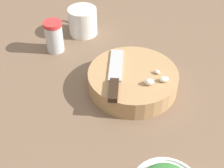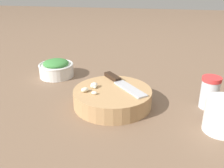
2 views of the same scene
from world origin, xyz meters
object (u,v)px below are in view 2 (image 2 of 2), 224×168
Objects in this scene: herb_bowl at (56,68)px; coffee_mug at (224,116)px; garlic_cloves at (91,87)px; spice_jar at (210,92)px; chef_knife at (121,83)px; cutting_board at (112,97)px.

herb_bowl is 0.62m from coffee_mug.
garlic_cloves is at bearing 168.20° from coffee_mug.
herb_bowl is (-0.20, 0.21, -0.02)m from garlic_cloves.
spice_jar is 0.82× the size of coffee_mug.
chef_knife is 0.31m from coffee_mug.
herb_bowl is (-0.28, 0.15, -0.02)m from chef_knife.
garlic_cloves is 0.29m from herb_bowl.
cutting_board is 1.37× the size of chef_knife.
herb_bowl reaches higher than garlic_cloves.
spice_jar reaches higher than cutting_board.
cutting_board is 1.98× the size of coffee_mug.
garlic_cloves is at bearing -5.65° from chef_knife.
cutting_board is at bearing -172.06° from spice_jar.
chef_knife is (0.02, 0.05, 0.03)m from cutting_board.
coffee_mug is at bearing -83.25° from spice_jar.
garlic_cloves is at bearing -170.81° from cutting_board.
chef_knife is at bearing 35.62° from garlic_cloves.
chef_knife is 1.45× the size of coffee_mug.
chef_knife is 0.10m from garlic_cloves.
cutting_board is 3.49× the size of garlic_cloves.
cutting_board is 0.29m from spice_jar.
cutting_board is 1.76× the size of herb_bowl.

